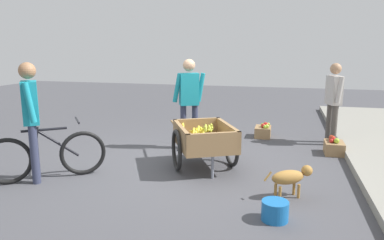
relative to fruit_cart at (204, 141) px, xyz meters
name	(u,v)px	position (x,y,z in m)	size (l,w,h in m)	color
ground_plane	(184,165)	(-0.06, -0.35, -0.44)	(24.00, 24.00, 0.00)	#47474C
fruit_cart	(204,141)	(0.00, 0.00, 0.00)	(1.81, 1.43, 0.70)	#937047
vendor_person	(189,96)	(-1.01, -0.52, 0.56)	(0.33, 0.56, 1.66)	#333851
bicycle	(47,156)	(1.05, -2.06, -0.08)	(1.06, 1.35, 0.85)	black
cyclist_person	(31,111)	(1.14, -2.18, 0.57)	(0.43, 0.42, 1.67)	#333851
dog	(291,177)	(0.83, 1.30, -0.17)	(0.40, 0.59, 0.40)	#AD7A38
plastic_bucket	(275,211)	(1.51, 1.14, -0.33)	(0.30, 0.30, 0.22)	#1966B2
apple_crate	(334,147)	(-1.31, 2.07, -0.31)	(0.44, 0.32, 0.32)	#99754C
mixed_fruit_crate	(263,131)	(-2.23, 0.78, -0.31)	(0.44, 0.32, 0.31)	#99754C
bystander_person	(334,96)	(-2.04, 2.09, 0.50)	(0.50, 0.30, 1.57)	#4C4742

